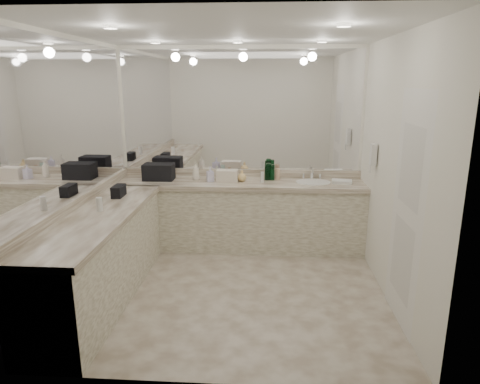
# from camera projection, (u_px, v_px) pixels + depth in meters

# --- Properties ---
(floor) EXTENTS (3.20, 3.20, 0.00)m
(floor) POSITION_uv_depth(u_px,v_px,m) (232.00, 288.00, 4.59)
(floor) COLOR beige
(floor) RESTS_ON ground
(ceiling) EXTENTS (3.20, 3.20, 0.00)m
(ceiling) POSITION_uv_depth(u_px,v_px,m) (230.00, 31.00, 3.94)
(ceiling) COLOR white
(ceiling) RESTS_ON floor
(wall_back) EXTENTS (3.20, 0.02, 2.60)m
(wall_back) POSITION_uv_depth(u_px,v_px,m) (241.00, 147.00, 5.71)
(wall_back) COLOR white
(wall_back) RESTS_ON floor
(wall_left) EXTENTS (0.02, 3.00, 2.60)m
(wall_left) POSITION_uv_depth(u_px,v_px,m) (75.00, 168.00, 4.36)
(wall_left) COLOR white
(wall_left) RESTS_ON floor
(wall_right) EXTENTS (0.02, 3.00, 2.60)m
(wall_right) POSITION_uv_depth(u_px,v_px,m) (395.00, 172.00, 4.16)
(wall_right) COLOR white
(wall_right) RESTS_ON floor
(vanity_back_base) EXTENTS (3.20, 0.60, 0.84)m
(vanity_back_base) POSITION_uv_depth(u_px,v_px,m) (239.00, 217.00, 5.64)
(vanity_back_base) COLOR silver
(vanity_back_base) RESTS_ON floor
(vanity_back_top) EXTENTS (3.20, 0.64, 0.06)m
(vanity_back_top) POSITION_uv_depth(u_px,v_px,m) (239.00, 184.00, 5.52)
(vanity_back_top) COLOR beige
(vanity_back_top) RESTS_ON vanity_back_base
(vanity_left_base) EXTENTS (0.60, 2.40, 0.84)m
(vanity_left_base) POSITION_uv_depth(u_px,v_px,m) (100.00, 260.00, 4.28)
(vanity_left_base) COLOR silver
(vanity_left_base) RESTS_ON floor
(vanity_left_top) EXTENTS (0.64, 2.42, 0.06)m
(vanity_left_top) POSITION_uv_depth(u_px,v_px,m) (97.00, 217.00, 4.16)
(vanity_left_top) COLOR beige
(vanity_left_top) RESTS_ON vanity_left_base
(backsplash_back) EXTENTS (3.20, 0.04, 0.10)m
(backsplash_back) POSITION_uv_depth(u_px,v_px,m) (241.00, 173.00, 5.78)
(backsplash_back) COLOR beige
(backsplash_back) RESTS_ON vanity_back_top
(backsplash_left) EXTENTS (0.04, 3.00, 0.10)m
(backsplash_left) POSITION_uv_depth(u_px,v_px,m) (80.00, 201.00, 4.45)
(backsplash_left) COLOR beige
(backsplash_left) RESTS_ON vanity_left_top
(mirror_back) EXTENTS (3.12, 0.01, 1.55)m
(mirror_back) POSITION_uv_depth(u_px,v_px,m) (241.00, 111.00, 5.58)
(mirror_back) COLOR white
(mirror_back) RESTS_ON wall_back
(mirror_left) EXTENTS (0.01, 2.92, 1.55)m
(mirror_left) POSITION_uv_depth(u_px,v_px,m) (72.00, 121.00, 4.24)
(mirror_left) COLOR white
(mirror_left) RESTS_ON wall_left
(sink) EXTENTS (0.44, 0.44, 0.03)m
(sink) POSITION_uv_depth(u_px,v_px,m) (313.00, 183.00, 5.46)
(sink) COLOR white
(sink) RESTS_ON vanity_back_top
(faucet) EXTENTS (0.24, 0.16, 0.14)m
(faucet) POSITION_uv_depth(u_px,v_px,m) (312.00, 174.00, 5.65)
(faucet) COLOR silver
(faucet) RESTS_ON vanity_back_top
(wall_phone) EXTENTS (0.06, 0.10, 0.24)m
(wall_phone) POSITION_uv_depth(u_px,v_px,m) (373.00, 155.00, 4.83)
(wall_phone) COLOR white
(wall_phone) RESTS_ON wall_right
(door) EXTENTS (0.02, 0.82, 2.10)m
(door) POSITION_uv_depth(u_px,v_px,m) (407.00, 211.00, 3.74)
(door) COLOR white
(door) RESTS_ON wall_right
(black_toiletry_bag) EXTENTS (0.39, 0.25, 0.22)m
(black_toiletry_bag) POSITION_uv_depth(u_px,v_px,m) (159.00, 171.00, 5.59)
(black_toiletry_bag) COLOR black
(black_toiletry_bag) RESTS_ON vanity_back_top
(black_bag_spill) EXTENTS (0.11, 0.24, 0.13)m
(black_bag_spill) POSITION_uv_depth(u_px,v_px,m) (119.00, 191.00, 4.79)
(black_bag_spill) COLOR black
(black_bag_spill) RESTS_ON vanity_left_top
(cream_cosmetic_case) EXTENTS (0.27, 0.17, 0.16)m
(cream_cosmetic_case) POSITION_uv_depth(u_px,v_px,m) (227.00, 176.00, 5.48)
(cream_cosmetic_case) COLOR beige
(cream_cosmetic_case) RESTS_ON vanity_back_top
(hand_towel) EXTENTS (0.27, 0.20, 0.04)m
(hand_towel) POSITION_uv_depth(u_px,v_px,m) (342.00, 182.00, 5.41)
(hand_towel) COLOR white
(hand_towel) RESTS_ON vanity_back_top
(lotion_left) EXTENTS (0.06, 0.06, 0.14)m
(lotion_left) POSITION_uv_depth(u_px,v_px,m) (99.00, 204.00, 4.24)
(lotion_left) COLOR white
(lotion_left) RESTS_ON vanity_left_top
(soap_bottle_a) EXTENTS (0.10, 0.10, 0.23)m
(soap_bottle_a) POSITION_uv_depth(u_px,v_px,m) (196.00, 171.00, 5.58)
(soap_bottle_a) COLOR white
(soap_bottle_a) RESTS_ON vanity_back_top
(soap_bottle_b) EXTENTS (0.11, 0.11, 0.19)m
(soap_bottle_b) POSITION_uv_depth(u_px,v_px,m) (210.00, 174.00, 5.49)
(soap_bottle_b) COLOR silver
(soap_bottle_b) RESTS_ON vanity_back_top
(soap_bottle_c) EXTENTS (0.14, 0.14, 0.15)m
(soap_bottle_c) POSITION_uv_depth(u_px,v_px,m) (242.00, 176.00, 5.51)
(soap_bottle_c) COLOR #FCD484
(soap_bottle_c) RESTS_ON vanity_back_top
(green_bottle_0) EXTENTS (0.06, 0.06, 0.20)m
(green_bottle_0) POSITION_uv_depth(u_px,v_px,m) (272.00, 172.00, 5.58)
(green_bottle_0) COLOR #0B4E20
(green_bottle_0) RESTS_ON vanity_back_top
(green_bottle_1) EXTENTS (0.07, 0.07, 0.22)m
(green_bottle_1) POSITION_uv_depth(u_px,v_px,m) (268.00, 172.00, 5.59)
(green_bottle_1) COLOR #0B4E20
(green_bottle_1) RESTS_ON vanity_back_top
(green_bottle_2) EXTENTS (0.07, 0.07, 0.19)m
(green_bottle_2) POSITION_uv_depth(u_px,v_px,m) (267.00, 173.00, 5.58)
(green_bottle_2) COLOR #0B4E20
(green_bottle_2) RESTS_ON vanity_back_top
(amenity_bottle_0) EXTENTS (0.04, 0.04, 0.07)m
(amenity_bottle_0) POSITION_uv_depth(u_px,v_px,m) (226.00, 177.00, 5.57)
(amenity_bottle_0) COLOR #E0B28C
(amenity_bottle_0) RESTS_ON vanity_back_top
(amenity_bottle_1) EXTENTS (0.06, 0.06, 0.11)m
(amenity_bottle_1) POSITION_uv_depth(u_px,v_px,m) (219.00, 176.00, 5.58)
(amenity_bottle_1) COLOR silver
(amenity_bottle_1) RESTS_ON vanity_back_top
(amenity_bottle_2) EXTENTS (0.06, 0.06, 0.15)m
(amenity_bottle_2) POSITION_uv_depth(u_px,v_px,m) (278.00, 174.00, 5.61)
(amenity_bottle_2) COLOR #E0B28C
(amenity_bottle_2) RESTS_ON vanity_back_top
(amenity_bottle_3) EXTENTS (0.04, 0.04, 0.09)m
(amenity_bottle_3) POSITION_uv_depth(u_px,v_px,m) (213.00, 177.00, 5.57)
(amenity_bottle_3) COLOR white
(amenity_bottle_3) RESTS_ON vanity_back_top
(amenity_bottle_4) EXTENTS (0.04, 0.04, 0.14)m
(amenity_bottle_4) POSITION_uv_depth(u_px,v_px,m) (262.00, 177.00, 5.44)
(amenity_bottle_4) COLOR white
(amenity_bottle_4) RESTS_ON vanity_back_top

